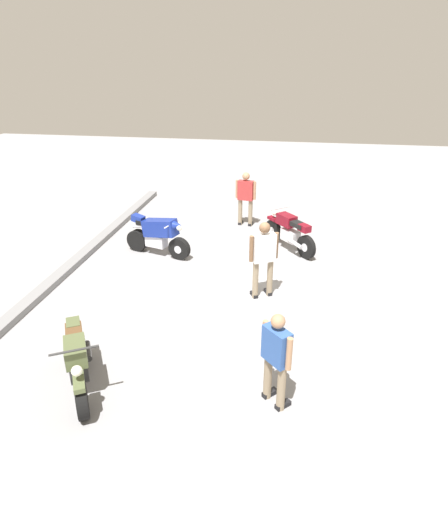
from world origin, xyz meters
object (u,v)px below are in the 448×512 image
at_px(motorcycle_olive_vintage, 78,362).
at_px(person_in_blue_shirt, 276,355).
at_px(motorcycle_maroon_cruiser, 290,232).
at_px(person_in_white_shirt, 264,255).
at_px(person_in_red_shirt, 246,196).
at_px(motorcycle_blue_sportbike, 158,234).

distance_m(motorcycle_olive_vintage, person_in_blue_shirt, 3.16).
height_order(motorcycle_maroon_cruiser, person_in_white_shirt, person_in_white_shirt).
xyz_separation_m(motorcycle_olive_vintage, person_in_red_shirt, (7.99, -1.69, 0.50)).
bearing_deg(person_in_red_shirt, motorcycle_maroon_cruiser, -130.12).
xyz_separation_m(motorcycle_olive_vintage, person_in_blue_shirt, (0.15, -3.13, 0.42)).
bearing_deg(person_in_blue_shirt, motorcycle_blue_sportbike, 79.85).
height_order(person_in_white_shirt, person_in_blue_shirt, person_in_white_shirt).
bearing_deg(person_in_blue_shirt, motorcycle_maroon_cruiser, 45.66).
relative_size(motorcycle_olive_vintage, person_in_blue_shirt, 1.11).
relative_size(person_in_white_shirt, person_in_red_shirt, 1.03).
distance_m(motorcycle_maroon_cruiser, person_in_red_shirt, 2.30).
distance_m(motorcycle_maroon_cruiser, person_in_white_shirt, 2.88).
distance_m(person_in_blue_shirt, person_in_red_shirt, 7.97).
relative_size(motorcycle_maroon_cruiser, person_in_white_shirt, 0.94).
bearing_deg(person_in_white_shirt, motorcycle_olive_vintage, 114.02).
bearing_deg(motorcycle_blue_sportbike, person_in_white_shirt, -14.81).
relative_size(motorcycle_blue_sportbike, person_in_red_shirt, 1.12).
bearing_deg(person_in_red_shirt, person_in_blue_shirt, -159.87).
bearing_deg(motorcycle_blue_sportbike, motorcycle_maroon_cruiser, 32.12).
relative_size(motorcycle_maroon_cruiser, person_in_blue_shirt, 1.03).
xyz_separation_m(person_in_blue_shirt, person_in_red_shirt, (7.84, 1.44, 0.08)).
bearing_deg(motorcycle_maroon_cruiser, motorcycle_olive_vintage, 112.51).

